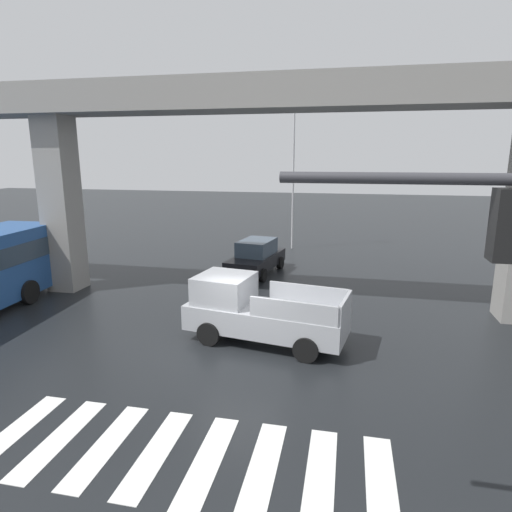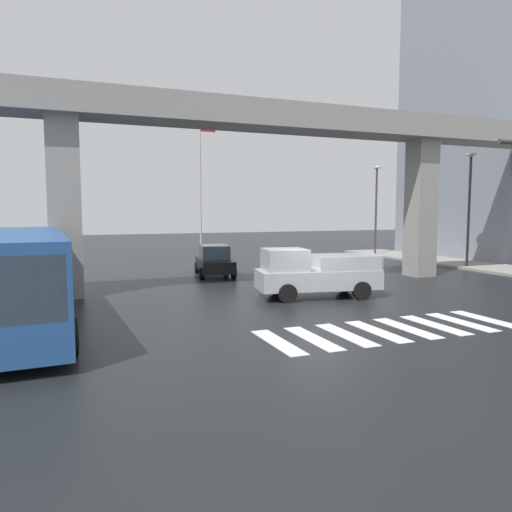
{
  "view_description": "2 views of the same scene",
  "coord_description": "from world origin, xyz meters",
  "px_view_note": "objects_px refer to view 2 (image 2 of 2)",
  "views": [
    {
      "loc": [
        3.03,
        -11.73,
        5.85
      ],
      "look_at": [
        -0.24,
        3.72,
        2.24
      ],
      "focal_mm": 30.64,
      "sensor_mm": 36.0,
      "label": 1
    },
    {
      "loc": [
        -9.31,
        -16.67,
        3.66
      ],
      "look_at": [
        -1.28,
        3.5,
        1.62
      ],
      "focal_mm": 34.09,
      "sensor_mm": 36.0,
      "label": 2
    }
  ],
  "objects_px": {
    "pickup_truck": "(311,274)",
    "street_lamp_far_north": "(376,199)",
    "city_bus": "(19,273)",
    "sedan_black": "(214,261)",
    "flagpole": "(202,180)",
    "street_lamp_mid_block": "(470,196)"
  },
  "relations": [
    {
      "from": "street_lamp_mid_block",
      "to": "street_lamp_far_north",
      "type": "height_order",
      "value": "same"
    },
    {
      "from": "city_bus",
      "to": "street_lamp_mid_block",
      "type": "xyz_separation_m",
      "value": [
        25.07,
        6.95,
        2.83
      ]
    },
    {
      "from": "pickup_truck",
      "to": "city_bus",
      "type": "height_order",
      "value": "city_bus"
    },
    {
      "from": "pickup_truck",
      "to": "street_lamp_far_north",
      "type": "xyz_separation_m",
      "value": [
        14.13,
        15.33,
        3.57
      ]
    },
    {
      "from": "pickup_truck",
      "to": "street_lamp_mid_block",
      "type": "xyz_separation_m",
      "value": [
        14.13,
        5.56,
        3.57
      ]
    },
    {
      "from": "street_lamp_mid_block",
      "to": "flagpole",
      "type": "distance_m",
      "value": 17.41
    },
    {
      "from": "street_lamp_far_north",
      "to": "pickup_truck",
      "type": "bearing_deg",
      "value": -132.67
    },
    {
      "from": "city_bus",
      "to": "sedan_black",
      "type": "height_order",
      "value": "city_bus"
    },
    {
      "from": "city_bus",
      "to": "street_lamp_far_north",
      "type": "distance_m",
      "value": 30.26
    },
    {
      "from": "street_lamp_mid_block",
      "to": "flagpole",
      "type": "height_order",
      "value": "flagpole"
    },
    {
      "from": "city_bus",
      "to": "street_lamp_far_north",
      "type": "bearing_deg",
      "value": 33.7
    },
    {
      "from": "city_bus",
      "to": "flagpole",
      "type": "distance_m",
      "value": 19.48
    },
    {
      "from": "street_lamp_far_north",
      "to": "street_lamp_mid_block",
      "type": "bearing_deg",
      "value": -90.0
    },
    {
      "from": "city_bus",
      "to": "street_lamp_mid_block",
      "type": "bearing_deg",
      "value": 15.5
    },
    {
      "from": "city_bus",
      "to": "sedan_black",
      "type": "xyz_separation_m",
      "value": [
        9.18,
        9.56,
        -0.87
      ]
    },
    {
      "from": "pickup_truck",
      "to": "flagpole",
      "type": "xyz_separation_m",
      "value": [
        -0.66,
        14.67,
        4.73
      ]
    },
    {
      "from": "pickup_truck",
      "to": "sedan_black",
      "type": "distance_m",
      "value": 8.36
    },
    {
      "from": "pickup_truck",
      "to": "flagpole",
      "type": "distance_m",
      "value": 15.43
    },
    {
      "from": "street_lamp_far_north",
      "to": "flagpole",
      "type": "xyz_separation_m",
      "value": [
        -14.79,
        -0.66,
        1.16
      ]
    },
    {
      "from": "pickup_truck",
      "to": "street_lamp_far_north",
      "type": "distance_m",
      "value": 21.15
    },
    {
      "from": "pickup_truck",
      "to": "street_lamp_mid_block",
      "type": "height_order",
      "value": "street_lamp_mid_block"
    },
    {
      "from": "pickup_truck",
      "to": "street_lamp_far_north",
      "type": "bearing_deg",
      "value": 47.33
    }
  ]
}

